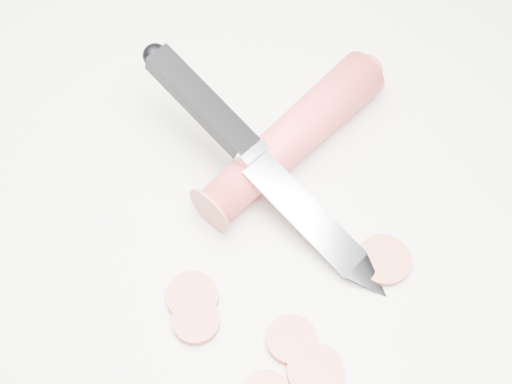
# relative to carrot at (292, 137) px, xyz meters

# --- Properties ---
(ground) EXTENTS (2.40, 2.40, 0.00)m
(ground) POSITION_rel_carrot_xyz_m (0.01, -0.06, -0.02)
(ground) COLOR silver
(ground) RESTS_ON ground
(carrot) EXTENTS (0.13, 0.16, 0.03)m
(carrot) POSITION_rel_carrot_xyz_m (0.00, 0.00, 0.00)
(carrot) COLOR red
(carrot) RESTS_ON ground
(carrot_slice_0) EXTENTS (0.03, 0.03, 0.01)m
(carrot_slice_0) POSITION_rel_carrot_xyz_m (-0.05, -0.15, -0.02)
(carrot_slice_0) COLOR #C55642
(carrot_slice_0) RESTS_ON ground
(carrot_slice_2) EXTENTS (0.04, 0.04, 0.01)m
(carrot_slice_2) POSITION_rel_carrot_xyz_m (0.04, -0.17, -0.02)
(carrot_slice_2) COLOR #C55642
(carrot_slice_2) RESTS_ON ground
(carrot_slice_3) EXTENTS (0.04, 0.04, 0.01)m
(carrot_slice_3) POSITION_rel_carrot_xyz_m (0.08, -0.08, -0.02)
(carrot_slice_3) COLOR #C55642
(carrot_slice_3) RESTS_ON ground
(carrot_slice_4) EXTENTS (0.04, 0.04, 0.01)m
(carrot_slice_4) POSITION_rel_carrot_xyz_m (-0.05, -0.13, -0.02)
(carrot_slice_4) COLOR #C55642
(carrot_slice_4) RESTS_ON ground
(carrot_slice_5) EXTENTS (0.03, 0.03, 0.01)m
(carrot_slice_5) POSITION_rel_carrot_xyz_m (0.02, -0.15, -0.02)
(carrot_slice_5) COLOR #C55642
(carrot_slice_5) RESTS_ON ground
(kitchen_knife) EXTENTS (0.21, 0.16, 0.08)m
(kitchen_knife) POSITION_rel_carrot_xyz_m (-0.01, -0.04, 0.02)
(kitchen_knife) COLOR #B6B9BD
(kitchen_knife) RESTS_ON ground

